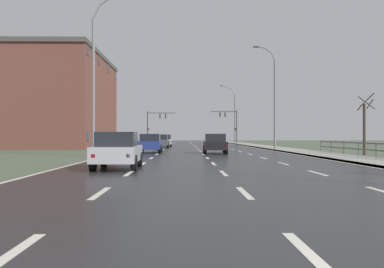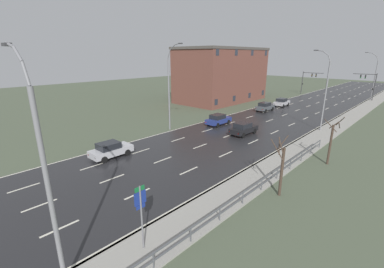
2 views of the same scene
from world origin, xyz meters
name	(u,v)px [view 1 (image 1 of 2)]	position (x,y,z in m)	size (l,w,h in m)	color
ground_plane	(196,148)	(0.00, 48.00, -0.06)	(160.00, 160.00, 0.12)	#4C5642
road_asphalt_strip	(194,145)	(0.00, 59.99, 0.01)	(14.00, 120.00, 0.03)	#232326
sidewalk_right	(250,145)	(8.43, 60.00, 0.06)	(3.00, 120.00, 0.12)	gray
street_lamp_midground	(273,99)	(7.47, 39.20, 5.11)	(2.24, 0.24, 10.38)	slate
street_lamp_distant	(234,115)	(7.40, 72.31, 5.05)	(2.79, 0.24, 10.39)	slate
street_lamp_left_bank	(96,77)	(-7.43, 25.96, 5.43)	(2.66, 0.24, 11.12)	slate
traffic_signal_right	(230,121)	(6.78, 72.19, 4.08)	(4.62, 0.36, 5.96)	#38383A
traffic_signal_left	(155,122)	(-6.65, 72.48, 3.95)	(5.01, 0.36, 5.72)	#38383A
car_mid_centre	(118,150)	(-4.28, 15.19, 0.80)	(1.90, 4.13, 1.57)	#B7B7BC
car_near_left	(150,143)	(-4.24, 32.35, 0.80)	(1.84, 4.10, 1.57)	navy
car_near_right	(165,140)	(-3.98, 52.53, 0.80)	(1.96, 4.16, 1.57)	#B7B7BC
car_distant	(161,141)	(-4.12, 45.93, 0.80)	(1.87, 4.12, 1.57)	#474C51
car_far_left	(215,143)	(1.01, 30.74, 0.80)	(1.93, 4.15, 1.57)	black
brick_building	(59,101)	(-16.83, 49.58, 5.65)	(11.21, 20.27, 11.29)	brown
bare_tree_mid	(365,126)	(11.84, 28.06, 2.16)	(1.47, 1.56, 4.61)	#423328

